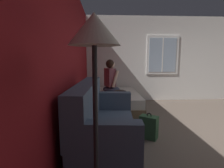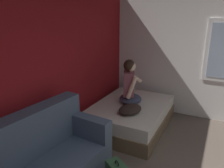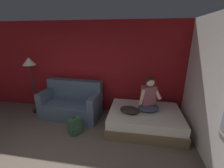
{
  "view_description": "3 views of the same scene",
  "coord_description": "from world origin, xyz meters",
  "px_view_note": "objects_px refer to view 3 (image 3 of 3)",
  "views": [
    {
      "loc": [
        -2.62,
        2.35,
        1.4
      ],
      "look_at": [
        1.17,
        2.14,
        0.83
      ],
      "focal_mm": 28.0,
      "sensor_mm": 36.0,
      "label": 1
    },
    {
      "loc": [
        -1.8,
        0.57,
        2.14
      ],
      "look_at": [
        1.12,
        2.07,
        1.12
      ],
      "focal_mm": 35.0,
      "sensor_mm": 36.0,
      "label": 2
    },
    {
      "loc": [
        1.66,
        -1.4,
        2.3
      ],
      "look_at": [
        1.09,
        1.95,
        1.19
      ],
      "focal_mm": 24.0,
      "sensor_mm": 36.0,
      "label": 3
    }
  ],
  "objects_px": {
    "floor_lamp": "(30,67)",
    "throw_pillow": "(130,110)",
    "bed": "(144,119)",
    "cell_phone": "(134,114)",
    "person_seated": "(149,97)",
    "backpack": "(75,126)",
    "couch": "(72,103)"
  },
  "relations": [
    {
      "from": "person_seated",
      "to": "throw_pillow",
      "type": "height_order",
      "value": "person_seated"
    },
    {
      "from": "bed",
      "to": "person_seated",
      "type": "bearing_deg",
      "value": 41.34
    },
    {
      "from": "person_seated",
      "to": "throw_pillow",
      "type": "relative_size",
      "value": 1.82
    },
    {
      "from": "cell_phone",
      "to": "bed",
      "type": "bearing_deg",
      "value": 94.53
    },
    {
      "from": "bed",
      "to": "floor_lamp",
      "type": "height_order",
      "value": "floor_lamp"
    },
    {
      "from": "cell_phone",
      "to": "floor_lamp",
      "type": "height_order",
      "value": "floor_lamp"
    },
    {
      "from": "backpack",
      "to": "floor_lamp",
      "type": "bearing_deg",
      "value": 152.31
    },
    {
      "from": "bed",
      "to": "backpack",
      "type": "relative_size",
      "value": 4.0
    },
    {
      "from": "person_seated",
      "to": "cell_phone",
      "type": "relative_size",
      "value": 6.08
    },
    {
      "from": "couch",
      "to": "person_seated",
      "type": "height_order",
      "value": "person_seated"
    },
    {
      "from": "backpack",
      "to": "floor_lamp",
      "type": "distance_m",
      "value": 2.23
    },
    {
      "from": "floor_lamp",
      "to": "throw_pillow",
      "type": "bearing_deg",
      "value": -9.3
    },
    {
      "from": "throw_pillow",
      "to": "floor_lamp",
      "type": "relative_size",
      "value": 0.28
    },
    {
      "from": "couch",
      "to": "cell_phone",
      "type": "xyz_separation_m",
      "value": [
        1.82,
        -0.51,
        0.09
      ]
    },
    {
      "from": "couch",
      "to": "throw_pillow",
      "type": "height_order",
      "value": "couch"
    },
    {
      "from": "floor_lamp",
      "to": "bed",
      "type": "bearing_deg",
      "value": -5.84
    },
    {
      "from": "bed",
      "to": "person_seated",
      "type": "xyz_separation_m",
      "value": [
        0.07,
        0.06,
        0.6
      ]
    },
    {
      "from": "person_seated",
      "to": "bed",
      "type": "bearing_deg",
      "value": -138.66
    },
    {
      "from": "bed",
      "to": "cell_phone",
      "type": "bearing_deg",
      "value": -142.19
    },
    {
      "from": "couch",
      "to": "person_seated",
      "type": "xyz_separation_m",
      "value": [
        2.17,
        -0.24,
        0.44
      ]
    },
    {
      "from": "cell_phone",
      "to": "floor_lamp",
      "type": "xyz_separation_m",
      "value": [
        -3.03,
        0.56,
        0.94
      ]
    },
    {
      "from": "person_seated",
      "to": "cell_phone",
      "type": "xyz_separation_m",
      "value": [
        -0.35,
        -0.28,
        -0.35
      ]
    },
    {
      "from": "couch",
      "to": "backpack",
      "type": "relative_size",
      "value": 3.84
    },
    {
      "from": "couch",
      "to": "throw_pillow",
      "type": "bearing_deg",
      "value": -14.38
    },
    {
      "from": "bed",
      "to": "backpack",
      "type": "xyz_separation_m",
      "value": [
        -1.67,
        -0.52,
        -0.04
      ]
    },
    {
      "from": "bed",
      "to": "cell_phone",
      "type": "xyz_separation_m",
      "value": [
        -0.28,
        -0.22,
        0.25
      ]
    },
    {
      "from": "backpack",
      "to": "cell_phone",
      "type": "bearing_deg",
      "value": 12.33
    },
    {
      "from": "cell_phone",
      "to": "couch",
      "type": "bearing_deg",
      "value": -139.1
    },
    {
      "from": "person_seated",
      "to": "backpack",
      "type": "xyz_separation_m",
      "value": [
        -1.74,
        -0.58,
        -0.64
      ]
    },
    {
      "from": "bed",
      "to": "floor_lamp",
      "type": "distance_m",
      "value": 3.54
    },
    {
      "from": "bed",
      "to": "person_seated",
      "type": "relative_size",
      "value": 2.09
    },
    {
      "from": "bed",
      "to": "cell_phone",
      "type": "relative_size",
      "value": 12.73
    }
  ]
}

